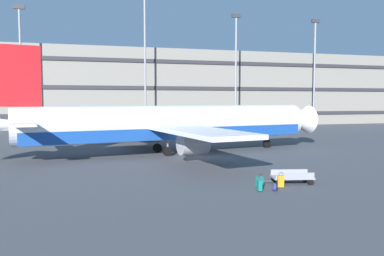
% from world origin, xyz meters
% --- Properties ---
extents(ground_plane, '(600.00, 600.00, 0.00)m').
position_xyz_m(ground_plane, '(0.00, 0.00, 0.00)').
color(ground_plane, '#424449').
extents(terminal_structure, '(128.16, 21.48, 15.51)m').
position_xyz_m(terminal_structure, '(0.00, 50.67, 7.76)').
color(terminal_structure, gray).
rests_on(terminal_structure, ground_plane).
extents(airliner, '(35.78, 29.09, 10.04)m').
position_xyz_m(airliner, '(-1.42, 3.01, 2.93)').
color(airliner, silver).
rests_on(airliner, ground_plane).
extents(light_mast_left, '(1.80, 0.50, 21.00)m').
position_xyz_m(light_mast_left, '(-19.27, 35.36, 12.18)').
color(light_mast_left, gray).
rests_on(light_mast_left, ground_plane).
extents(light_mast_center_left, '(1.80, 0.50, 26.68)m').
position_xyz_m(light_mast_center_left, '(1.44, 35.36, 15.09)').
color(light_mast_center_left, gray).
rests_on(light_mast_center_left, ground_plane).
extents(light_mast_center_right, '(1.80, 0.50, 21.79)m').
position_xyz_m(light_mast_center_right, '(19.03, 35.36, 12.59)').
color(light_mast_center_right, gray).
rests_on(light_mast_center_right, ground_plane).
extents(light_mast_right, '(1.80, 0.50, 21.74)m').
position_xyz_m(light_mast_right, '(36.34, 35.36, 12.56)').
color(light_mast_right, gray).
rests_on(light_mast_right, ground_plane).
extents(suitcase_large, '(0.29, 0.42, 0.90)m').
position_xyz_m(suitcase_large, '(0.04, -14.47, 0.36)').
color(suitcase_large, '#147266').
rests_on(suitcase_large, ground_plane).
extents(suitcase_black, '(0.32, 0.50, 0.86)m').
position_xyz_m(suitcase_black, '(0.44, -13.66, 0.38)').
color(suitcase_black, '#147266').
rests_on(suitcase_black, ground_plane).
extents(suitcase_navy, '(0.41, 0.30, 0.97)m').
position_xyz_m(suitcase_navy, '(1.70, -13.97, 0.41)').
color(suitcase_navy, orange).
rests_on(suitcase_navy, ground_plane).
extents(backpack_laid_flat, '(0.35, 0.42, 0.54)m').
position_xyz_m(backpack_laid_flat, '(0.92, -14.66, 0.23)').
color(backpack_laid_flat, navy).
rests_on(backpack_laid_flat, ground_plane).
extents(baggage_cart, '(3.37, 1.84, 0.82)m').
position_xyz_m(baggage_cart, '(3.02, -13.05, 0.43)').
color(baggage_cart, gray).
rests_on(baggage_cart, ground_plane).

